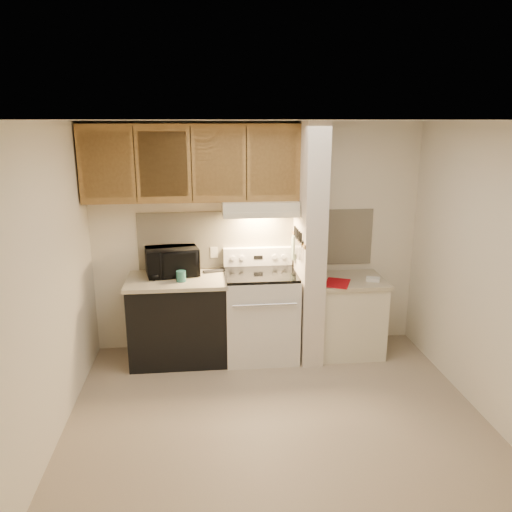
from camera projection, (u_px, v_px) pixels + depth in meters
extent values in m
plane|color=tan|center=(275.00, 414.00, 4.40)|extent=(3.60, 3.60, 0.00)
plane|color=white|center=(279.00, 120.00, 3.74)|extent=(3.60, 3.60, 0.00)
cube|color=#F2E7CD|center=(257.00, 237.00, 5.51)|extent=(3.60, 2.50, 0.02)
cube|color=#F2E7CD|center=(49.00, 286.00, 3.89)|extent=(0.02, 3.00, 2.50)
cube|color=#F2E7CD|center=(486.00, 272.00, 4.25)|extent=(0.02, 3.00, 2.50)
cube|color=beige|center=(257.00, 239.00, 5.50)|extent=(2.60, 0.02, 0.63)
cube|color=silver|center=(261.00, 316.00, 5.39)|extent=(0.76, 0.65, 0.92)
cube|color=black|center=(264.00, 324.00, 5.07)|extent=(0.50, 0.01, 0.30)
cylinder|color=silver|center=(265.00, 305.00, 4.98)|extent=(0.65, 0.02, 0.02)
cube|color=black|center=(261.00, 274.00, 5.26)|extent=(0.74, 0.64, 0.03)
cube|color=silver|center=(258.00, 256.00, 5.51)|extent=(0.76, 0.08, 0.20)
cube|color=black|center=(258.00, 257.00, 5.47)|extent=(0.10, 0.01, 0.04)
cylinder|color=silver|center=(233.00, 258.00, 5.43)|extent=(0.05, 0.02, 0.05)
cylinder|color=silver|center=(242.00, 258.00, 5.44)|extent=(0.05, 0.02, 0.05)
cylinder|color=silver|center=(275.00, 257.00, 5.48)|extent=(0.05, 0.02, 0.05)
cylinder|color=silver|center=(284.00, 257.00, 5.49)|extent=(0.05, 0.02, 0.05)
cube|color=black|center=(179.00, 321.00, 5.31)|extent=(1.00, 0.63, 0.87)
cube|color=#BBAF92|center=(177.00, 280.00, 5.19)|extent=(1.04, 0.67, 0.04)
cube|color=black|center=(215.00, 271.00, 5.42)|extent=(0.26, 0.13, 0.02)
cylinder|color=#27625B|center=(181.00, 276.00, 5.08)|extent=(0.12, 0.12, 0.11)
cube|color=beige|center=(214.00, 252.00, 5.48)|extent=(0.08, 0.01, 0.12)
imported|color=black|center=(172.00, 261.00, 5.28)|extent=(0.60, 0.46, 0.30)
cube|color=beige|center=(309.00, 244.00, 5.23)|extent=(0.22, 0.70, 2.50)
cube|color=olive|center=(298.00, 239.00, 5.20)|extent=(0.01, 0.70, 0.04)
cube|color=black|center=(299.00, 239.00, 5.15)|extent=(0.02, 0.42, 0.04)
cube|color=silver|center=(300.00, 252.00, 5.01)|extent=(0.01, 0.03, 0.16)
cylinder|color=black|center=(301.00, 238.00, 4.97)|extent=(0.02, 0.02, 0.10)
cube|color=silver|center=(299.00, 251.00, 5.09)|extent=(0.01, 0.04, 0.18)
cylinder|color=black|center=(299.00, 236.00, 5.04)|extent=(0.02, 0.02, 0.10)
cube|color=silver|center=(297.00, 250.00, 5.18)|extent=(0.01, 0.04, 0.20)
cylinder|color=black|center=(298.00, 234.00, 5.14)|extent=(0.02, 0.02, 0.10)
cube|color=silver|center=(296.00, 246.00, 5.25)|extent=(0.01, 0.04, 0.16)
cylinder|color=black|center=(296.00, 232.00, 5.21)|extent=(0.02, 0.02, 0.10)
cube|color=silver|center=(295.00, 246.00, 5.32)|extent=(0.01, 0.04, 0.18)
cylinder|color=black|center=(295.00, 231.00, 5.30)|extent=(0.02, 0.02, 0.10)
cube|color=slate|center=(294.00, 248.00, 5.40)|extent=(0.03, 0.11, 0.26)
cube|color=beige|center=(348.00, 317.00, 5.49)|extent=(0.70, 0.60, 0.81)
cube|color=#BBAF92|center=(350.00, 280.00, 5.38)|extent=(0.74, 0.64, 0.04)
cube|color=#A1080F|center=(337.00, 283.00, 5.21)|extent=(0.35, 0.39, 0.01)
cube|color=white|center=(373.00, 279.00, 5.30)|extent=(0.17, 0.14, 0.04)
cube|color=beige|center=(260.00, 207.00, 5.20)|extent=(0.78, 0.44, 0.15)
cube|color=beige|center=(262.00, 215.00, 5.01)|extent=(0.78, 0.04, 0.06)
cube|color=olive|center=(192.00, 163.00, 5.05)|extent=(2.18, 0.33, 0.77)
cube|color=olive|center=(106.00, 165.00, 4.82)|extent=(0.46, 0.01, 0.63)
cube|color=black|center=(135.00, 165.00, 4.84)|extent=(0.01, 0.01, 0.73)
cube|color=olive|center=(163.00, 164.00, 4.87)|extent=(0.46, 0.01, 0.63)
cube|color=black|center=(191.00, 164.00, 4.90)|extent=(0.01, 0.01, 0.73)
cube|color=olive|center=(219.00, 164.00, 4.93)|extent=(0.46, 0.01, 0.63)
cube|color=black|center=(246.00, 164.00, 4.96)|extent=(0.01, 0.01, 0.73)
cube|color=olive|center=(274.00, 163.00, 4.98)|extent=(0.46, 0.01, 0.63)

